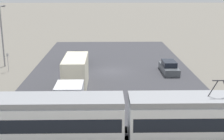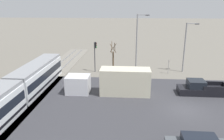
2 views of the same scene
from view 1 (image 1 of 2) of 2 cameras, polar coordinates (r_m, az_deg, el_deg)
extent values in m
plane|color=slate|center=(38.93, -0.06, -0.30)|extent=(320.00, 320.00, 0.00)
cube|color=#38383D|center=(38.92, -0.06, -0.24)|extent=(19.89, 41.65, 0.08)
cube|color=gray|center=(22.64, 0.78, -11.75)|extent=(60.63, 0.10, 0.14)
cube|color=white|center=(22.69, 18.61, -8.83)|extent=(12.04, 2.74, 2.79)
cube|color=black|center=(22.56, 18.68, -8.06)|extent=(11.68, 2.77, 0.93)
cube|color=black|center=(23.05, 18.42, -10.80)|extent=(11.92, 2.78, 0.27)
cube|color=gray|center=(22.11, 18.95, -5.05)|extent=(12.04, 2.52, 0.40)
cube|color=white|center=(21.95, -13.99, -9.30)|extent=(12.04, 2.74, 2.79)
cube|color=black|center=(21.82, -14.05, -8.51)|extent=(11.68, 2.77, 0.93)
cube|color=black|center=(22.32, -13.85, -11.33)|extent=(11.92, 2.78, 0.27)
cube|color=gray|center=(21.35, -14.27, -5.40)|extent=(12.04, 2.52, 0.40)
cylinder|color=#2D2D33|center=(21.72, 18.01, -3.23)|extent=(0.66, 0.07, 1.15)
cube|color=#2D2D33|center=(21.72, 19.25, -1.82)|extent=(1.10, 0.08, 0.06)
cube|color=silver|center=(27.15, -7.77, -4.83)|extent=(2.33, 2.83, 2.19)
cube|color=beige|center=(32.52, -6.66, -0.44)|extent=(2.33, 6.01, 3.23)
cube|color=#196B38|center=(32.57, -8.73, 0.09)|extent=(0.02, 3.01, 0.81)
cube|color=black|center=(42.04, -6.46, 1.48)|extent=(2.09, 5.86, 0.84)
cube|color=black|center=(41.05, -6.59, 2.40)|extent=(1.92, 1.99, 0.91)
cube|color=black|center=(43.18, -7.61, 2.72)|extent=(0.13, 2.93, 0.49)
cube|color=black|center=(43.01, -5.06, 2.75)|extent=(0.13, 2.93, 0.49)
cube|color=black|center=(44.63, -6.16, 3.18)|extent=(1.92, 0.23, 0.49)
cube|color=red|center=(44.88, -7.17, 2.67)|extent=(0.14, 0.04, 0.18)
cube|color=#4C5156|center=(38.92, 10.36, 0.20)|extent=(1.78, 4.79, 0.82)
cube|color=black|center=(38.75, 10.41, 1.22)|extent=(1.53, 2.49, 0.60)
cylinder|color=gray|center=(43.11, -19.44, 5.78)|extent=(0.20, 0.20, 7.97)
cylinder|color=gray|center=(43.46, -19.57, 10.98)|extent=(0.12, 1.60, 0.12)
cube|color=#515156|center=(44.18, -19.26, 10.98)|extent=(0.36, 0.60, 0.18)
cylinder|color=gray|center=(40.87, -18.49, 1.33)|extent=(0.06, 0.06, 2.32)
cube|color=white|center=(40.70, -18.59, 2.63)|extent=(0.32, 0.02, 0.44)
cube|color=red|center=(40.71, -18.59, 2.63)|extent=(0.31, 0.01, 0.10)
camera|label=2|loc=(38.38, 34.64, 13.06)|focal=35.00mm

